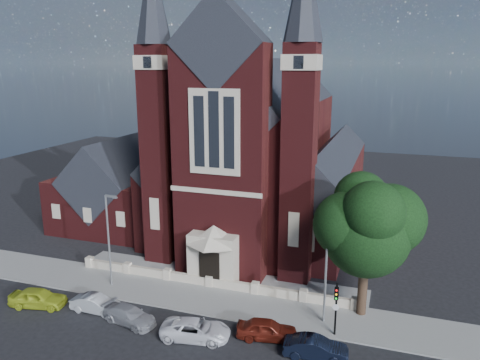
{
  "coord_description": "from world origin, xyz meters",
  "views": [
    {
      "loc": [
        14.05,
        -27.01,
        18.45
      ],
      "look_at": [
        0.83,
        12.0,
        8.12
      ],
      "focal_mm": 35.0,
      "sensor_mm": 36.0,
      "label": 1
    }
  ],
  "objects_px": {
    "car_white_suv": "(196,330)",
    "parish_hall": "(119,191)",
    "church": "(264,157)",
    "street_lamp_left": "(109,235)",
    "street_lamp_right": "(328,264)",
    "street_tree": "(368,229)",
    "car_dark_red": "(267,329)",
    "car_navy": "(316,348)",
    "car_lime_van": "(38,298)",
    "traffic_signal": "(336,303)",
    "car_silver_b": "(130,315)",
    "car_silver_a": "(96,304)"
  },
  "relations": [
    {
      "from": "street_tree",
      "to": "car_lime_van",
      "type": "bearing_deg",
      "value": -164.78
    },
    {
      "from": "car_navy",
      "to": "car_silver_b",
      "type": "bearing_deg",
      "value": 85.31
    },
    {
      "from": "street_lamp_right",
      "to": "traffic_signal",
      "type": "bearing_deg",
      "value": -59.99
    },
    {
      "from": "church",
      "to": "car_dark_red",
      "type": "height_order",
      "value": "church"
    },
    {
      "from": "street_tree",
      "to": "car_navy",
      "type": "relative_size",
      "value": 2.58
    },
    {
      "from": "traffic_signal",
      "to": "car_white_suv",
      "type": "height_order",
      "value": "traffic_signal"
    },
    {
      "from": "parish_hall",
      "to": "street_tree",
      "type": "height_order",
      "value": "street_tree"
    },
    {
      "from": "street_lamp_left",
      "to": "car_silver_b",
      "type": "relative_size",
      "value": 1.88
    },
    {
      "from": "car_dark_red",
      "to": "car_silver_b",
      "type": "bearing_deg",
      "value": 87.15
    },
    {
      "from": "car_white_suv",
      "to": "car_dark_red",
      "type": "distance_m",
      "value": 4.89
    },
    {
      "from": "car_silver_b",
      "to": "street_lamp_left",
      "type": "bearing_deg",
      "value": 57.06
    },
    {
      "from": "car_silver_b",
      "to": "car_silver_a",
      "type": "bearing_deg",
      "value": 92.51
    },
    {
      "from": "street_tree",
      "to": "car_white_suv",
      "type": "height_order",
      "value": "street_tree"
    },
    {
      "from": "car_white_suv",
      "to": "car_navy",
      "type": "bearing_deg",
      "value": -95.97
    },
    {
      "from": "street_lamp_left",
      "to": "car_silver_a",
      "type": "height_order",
      "value": "street_lamp_left"
    },
    {
      "from": "car_dark_red",
      "to": "car_white_suv",
      "type": "bearing_deg",
      "value": 98.17
    },
    {
      "from": "car_silver_a",
      "to": "car_dark_red",
      "type": "height_order",
      "value": "car_dark_red"
    },
    {
      "from": "car_navy",
      "to": "car_white_suv",
      "type": "bearing_deg",
      "value": 87.72
    },
    {
      "from": "car_white_suv",
      "to": "church",
      "type": "bearing_deg",
      "value": -4.77
    },
    {
      "from": "car_lime_van",
      "to": "traffic_signal",
      "type": "bearing_deg",
      "value": -93.94
    },
    {
      "from": "street_tree",
      "to": "car_lime_van",
      "type": "xyz_separation_m",
      "value": [
        -24.01,
        -6.53,
        -6.22
      ]
    },
    {
      "from": "car_navy",
      "to": "car_lime_van",
      "type": "bearing_deg",
      "value": 85.36
    },
    {
      "from": "church",
      "to": "street_tree",
      "type": "bearing_deg",
      "value": -53.83
    },
    {
      "from": "street_lamp_right",
      "to": "car_silver_b",
      "type": "height_order",
      "value": "street_lamp_right"
    },
    {
      "from": "car_white_suv",
      "to": "car_navy",
      "type": "relative_size",
      "value": 1.16
    },
    {
      "from": "church",
      "to": "car_navy",
      "type": "height_order",
      "value": "church"
    },
    {
      "from": "parish_hall",
      "to": "church",
      "type": "bearing_deg",
      "value": 17.16
    },
    {
      "from": "street_tree",
      "to": "car_dark_red",
      "type": "xyz_separation_m",
      "value": [
        -5.98,
        -5.04,
        -6.25
      ]
    },
    {
      "from": "church",
      "to": "street_lamp_left",
      "type": "distance_m",
      "value": 20.84
    },
    {
      "from": "street_tree",
      "to": "traffic_signal",
      "type": "distance_m",
      "value": 5.7
    },
    {
      "from": "street_tree",
      "to": "street_lamp_left",
      "type": "relative_size",
      "value": 1.32
    },
    {
      "from": "street_lamp_right",
      "to": "traffic_signal",
      "type": "distance_m",
      "value": 2.71
    },
    {
      "from": "church",
      "to": "street_lamp_right",
      "type": "bearing_deg",
      "value": -61.96
    },
    {
      "from": "parish_hall",
      "to": "car_white_suv",
      "type": "distance_m",
      "value": 26.29
    },
    {
      "from": "church",
      "to": "car_dark_red",
      "type": "bearing_deg",
      "value": -73.47
    },
    {
      "from": "car_silver_a",
      "to": "car_lime_van",
      "type": "bearing_deg",
      "value": 98.77
    },
    {
      "from": "traffic_signal",
      "to": "car_lime_van",
      "type": "bearing_deg",
      "value": -171.75
    },
    {
      "from": "car_lime_van",
      "to": "parish_hall",
      "type": "bearing_deg",
      "value": 1.51
    },
    {
      "from": "street_tree",
      "to": "car_white_suv",
      "type": "relative_size",
      "value": 2.22
    },
    {
      "from": "street_lamp_right",
      "to": "car_white_suv",
      "type": "bearing_deg",
      "value": -148.95
    },
    {
      "from": "car_white_suv",
      "to": "parish_hall",
      "type": "bearing_deg",
      "value": 34.07
    },
    {
      "from": "church",
      "to": "car_lime_van",
      "type": "height_order",
      "value": "church"
    },
    {
      "from": "street_lamp_right",
      "to": "car_dark_red",
      "type": "distance_m",
      "value": 6.19
    },
    {
      "from": "street_lamp_right",
      "to": "car_white_suv",
      "type": "relative_size",
      "value": 1.68
    },
    {
      "from": "parish_hall",
      "to": "car_navy",
      "type": "xyz_separation_m",
      "value": [
        26.16,
        -18.38,
        -3.33
      ]
    },
    {
      "from": "car_silver_b",
      "to": "car_dark_red",
      "type": "relative_size",
      "value": 1.03
    },
    {
      "from": "car_dark_red",
      "to": "car_navy",
      "type": "xyz_separation_m",
      "value": [
        3.55,
        -1.04,
        -0.03
      ]
    },
    {
      "from": "street_lamp_right",
      "to": "car_white_suv",
      "type": "distance_m",
      "value": 10.25
    },
    {
      "from": "car_lime_van",
      "to": "car_dark_red",
      "type": "xyz_separation_m",
      "value": [
        18.02,
        1.49,
        -0.03
      ]
    },
    {
      "from": "car_white_suv",
      "to": "street_lamp_left",
      "type": "bearing_deg",
      "value": 54.2
    }
  ]
}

